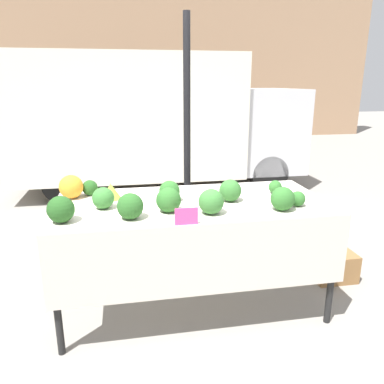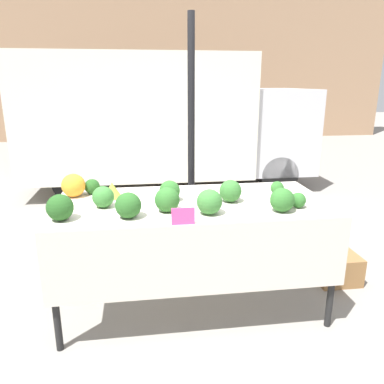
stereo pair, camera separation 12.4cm
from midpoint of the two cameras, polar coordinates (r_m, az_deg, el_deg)
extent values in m
plane|color=gray|center=(3.34, 1.11, -16.68)|extent=(40.00, 40.00, 0.00)
cube|color=#9E7A5B|center=(12.95, -6.22, 20.48)|extent=(16.00, 0.60, 5.57)
cylinder|color=black|center=(3.79, 0.82, 7.33)|extent=(0.07, 0.07, 2.45)
cube|color=silver|center=(6.69, -7.81, 11.55)|extent=(3.76, 1.92, 1.98)
cube|color=silver|center=(7.15, 12.51, 9.38)|extent=(1.13, 1.76, 1.43)
cylinder|color=black|center=(6.52, 13.52, 2.57)|extent=(0.64, 0.22, 0.64)
cylinder|color=black|center=(7.94, 9.55, 5.21)|extent=(0.64, 0.22, 0.64)
cylinder|color=black|center=(6.17, -17.07, 1.53)|extent=(0.64, 0.22, 0.64)
cylinder|color=black|center=(7.66, -15.34, 4.45)|extent=(0.64, 0.22, 0.64)
cube|color=beige|center=(2.94, 1.21, -1.78)|extent=(2.13, 0.99, 0.03)
cube|color=beige|center=(2.60, 2.88, -10.73)|extent=(2.13, 0.01, 0.50)
cylinder|color=black|center=(2.76, -19.05, -14.49)|extent=(0.05, 0.05, 0.89)
cylinder|color=black|center=(3.06, 21.79, -11.57)|extent=(0.05, 0.05, 0.89)
cylinder|color=black|center=(3.53, -16.45, -7.31)|extent=(0.05, 0.05, 0.89)
cylinder|color=black|center=(3.77, 15.40, -5.67)|extent=(0.05, 0.05, 0.89)
sphere|color=orange|center=(3.18, -16.57, 0.97)|extent=(0.19, 0.19, 0.19)
cone|color=#93B238|center=(3.08, -10.94, 0.26)|extent=(0.16, 0.16, 0.13)
sphere|color=#2D6628|center=(2.94, -2.22, 0.17)|extent=(0.16, 0.16, 0.16)
sphere|color=#285B23|center=(2.59, -8.34, -2.03)|extent=(0.18, 0.18, 0.18)
sphere|color=#2D6628|center=(2.91, 17.05, -1.21)|extent=(0.12, 0.12, 0.12)
sphere|color=#336B2D|center=(2.94, 7.08, 0.15)|extent=(0.17, 0.17, 0.17)
sphere|color=#2D6628|center=(2.69, -2.49, -1.18)|extent=(0.18, 0.18, 0.18)
sphere|color=#387533|center=(2.85, -12.17, -0.75)|extent=(0.16, 0.16, 0.16)
sphere|color=#387533|center=(2.65, 4.02, -1.51)|extent=(0.18, 0.18, 0.18)
sphere|color=#23511E|center=(3.22, -13.92, 0.80)|extent=(0.13, 0.13, 0.13)
sphere|color=#2D6628|center=(3.22, 13.94, 0.61)|extent=(0.11, 0.11, 0.11)
sphere|color=#2D6628|center=(2.78, 14.84, -1.19)|extent=(0.18, 0.18, 0.18)
sphere|color=#23511E|center=(2.65, -18.23, -2.27)|extent=(0.18, 0.18, 0.18)
cube|color=#EF4793|center=(2.45, 0.08, -3.73)|extent=(0.15, 0.01, 0.12)
cube|color=olive|center=(3.88, 22.00, -10.66)|extent=(0.39, 0.34, 0.27)
camera|label=1|loc=(0.06, -88.78, 0.36)|focal=35.00mm
camera|label=2|loc=(0.06, 91.22, -0.36)|focal=35.00mm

